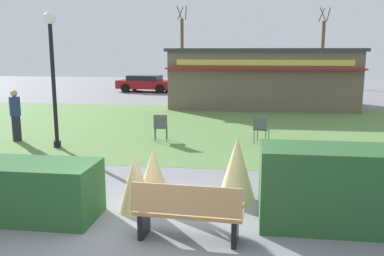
{
  "coord_description": "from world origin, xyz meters",
  "views": [
    {
      "loc": [
        1.67,
        -6.12,
        2.91
      ],
      "look_at": [
        0.31,
        3.58,
        1.08
      ],
      "focal_mm": 38.34,
      "sensor_mm": 36.0,
      "label": 1
    }
  ],
  "objects_px": {
    "park_bench": "(188,212)",
    "tree_left_bg": "(322,52)",
    "person_strolling": "(16,115)",
    "parked_car_west_slot": "(146,83)",
    "tree_right_bg": "(182,50)",
    "food_kiosk": "(261,77)",
    "cafe_chair_east": "(161,125)",
    "trash_bin": "(326,206)",
    "lamppost_mid": "(52,64)",
    "cafe_chair_west": "(261,127)"
  },
  "relations": [
    {
      "from": "person_strolling",
      "to": "parked_car_west_slot",
      "type": "xyz_separation_m",
      "value": [
        0.05,
        17.12,
        -0.22
      ]
    },
    {
      "from": "trash_bin",
      "to": "food_kiosk",
      "type": "relative_size",
      "value": 0.08
    },
    {
      "from": "lamppost_mid",
      "to": "tree_left_bg",
      "type": "bearing_deg",
      "value": 63.93
    },
    {
      "from": "trash_bin",
      "to": "parked_car_west_slot",
      "type": "distance_m",
      "value": 24.42
    },
    {
      "from": "cafe_chair_west",
      "to": "lamppost_mid",
      "type": "bearing_deg",
      "value": -166.71
    },
    {
      "from": "park_bench",
      "to": "cafe_chair_east",
      "type": "height_order",
      "value": "park_bench"
    },
    {
      "from": "lamppost_mid",
      "to": "trash_bin",
      "type": "distance_m",
      "value": 8.96
    },
    {
      "from": "park_bench",
      "to": "trash_bin",
      "type": "relative_size",
      "value": 2.25
    },
    {
      "from": "person_strolling",
      "to": "trash_bin",
      "type": "bearing_deg",
      "value": -9.15
    },
    {
      "from": "lamppost_mid",
      "to": "person_strolling",
      "type": "height_order",
      "value": "lamppost_mid"
    },
    {
      "from": "lamppost_mid",
      "to": "tree_left_bg",
      "type": "relative_size",
      "value": 0.63
    },
    {
      "from": "lamppost_mid",
      "to": "tree_right_bg",
      "type": "relative_size",
      "value": 0.6
    },
    {
      "from": "park_bench",
      "to": "tree_left_bg",
      "type": "xyz_separation_m",
      "value": [
        6.83,
        29.81,
        2.38
      ]
    },
    {
      "from": "lamppost_mid",
      "to": "food_kiosk",
      "type": "height_order",
      "value": "lamppost_mid"
    },
    {
      "from": "cafe_chair_west",
      "to": "person_strolling",
      "type": "relative_size",
      "value": 0.53
    },
    {
      "from": "lamppost_mid",
      "to": "parked_car_west_slot",
      "type": "xyz_separation_m",
      "value": [
        -1.69,
        17.81,
        -1.92
      ]
    },
    {
      "from": "park_bench",
      "to": "lamppost_mid",
      "type": "relative_size",
      "value": 0.43
    },
    {
      "from": "food_kiosk",
      "to": "parked_car_west_slot",
      "type": "xyz_separation_m",
      "value": [
        -8.16,
        6.82,
        -0.9
      ]
    },
    {
      "from": "cafe_chair_east",
      "to": "tree_right_bg",
      "type": "bearing_deg",
      "value": 97.57
    },
    {
      "from": "park_bench",
      "to": "person_strolling",
      "type": "distance_m",
      "value": 9.28
    },
    {
      "from": "tree_left_bg",
      "to": "tree_right_bg",
      "type": "height_order",
      "value": "tree_right_bg"
    },
    {
      "from": "cafe_chair_east",
      "to": "parked_car_west_slot",
      "type": "height_order",
      "value": "parked_car_west_slot"
    },
    {
      "from": "tree_left_bg",
      "to": "tree_right_bg",
      "type": "relative_size",
      "value": 0.95
    },
    {
      "from": "food_kiosk",
      "to": "parked_car_west_slot",
      "type": "relative_size",
      "value": 2.24
    },
    {
      "from": "park_bench",
      "to": "lamppost_mid",
      "type": "distance_m",
      "value": 7.86
    },
    {
      "from": "trash_bin",
      "to": "tree_left_bg",
      "type": "distance_m",
      "value": 29.49
    },
    {
      "from": "park_bench",
      "to": "person_strolling",
      "type": "relative_size",
      "value": 1.02
    },
    {
      "from": "trash_bin",
      "to": "tree_right_bg",
      "type": "height_order",
      "value": "tree_right_bg"
    },
    {
      "from": "park_bench",
      "to": "tree_right_bg",
      "type": "distance_m",
      "value": 30.9
    },
    {
      "from": "cafe_chair_east",
      "to": "parked_car_west_slot",
      "type": "xyz_separation_m",
      "value": [
        -4.67,
        16.48,
        0.12
      ]
    },
    {
      "from": "trash_bin",
      "to": "food_kiosk",
      "type": "height_order",
      "value": "food_kiosk"
    },
    {
      "from": "parked_car_west_slot",
      "to": "tree_left_bg",
      "type": "bearing_deg",
      "value": 24.93
    },
    {
      "from": "tree_left_bg",
      "to": "cafe_chair_west",
      "type": "bearing_deg",
      "value": -103.76
    },
    {
      "from": "cafe_chair_east",
      "to": "tree_right_bg",
      "type": "distance_m",
      "value": 23.64
    },
    {
      "from": "park_bench",
      "to": "parked_car_west_slot",
      "type": "height_order",
      "value": "parked_car_west_slot"
    },
    {
      "from": "park_bench",
      "to": "cafe_chair_west",
      "type": "bearing_deg",
      "value": 79.8
    },
    {
      "from": "park_bench",
      "to": "food_kiosk",
      "type": "height_order",
      "value": "food_kiosk"
    },
    {
      "from": "parked_car_west_slot",
      "to": "park_bench",
      "type": "bearing_deg",
      "value": -74.28
    },
    {
      "from": "tree_left_bg",
      "to": "trash_bin",
      "type": "bearing_deg",
      "value": -99.07
    },
    {
      "from": "food_kiosk",
      "to": "person_strolling",
      "type": "xyz_separation_m",
      "value": [
        -8.21,
        -10.3,
        -0.68
      ]
    },
    {
      "from": "lamppost_mid",
      "to": "person_strolling",
      "type": "bearing_deg",
      "value": 158.28
    },
    {
      "from": "cafe_chair_east",
      "to": "person_strolling",
      "type": "distance_m",
      "value": 4.77
    },
    {
      "from": "park_bench",
      "to": "tree_left_bg",
      "type": "height_order",
      "value": "tree_left_bg"
    },
    {
      "from": "food_kiosk",
      "to": "person_strolling",
      "type": "relative_size",
      "value": 5.75
    },
    {
      "from": "food_kiosk",
      "to": "person_strolling",
      "type": "height_order",
      "value": "food_kiosk"
    },
    {
      "from": "trash_bin",
      "to": "cafe_chair_east",
      "type": "bearing_deg",
      "value": 123.53
    },
    {
      "from": "lamppost_mid",
      "to": "tree_right_bg",
      "type": "xyz_separation_m",
      "value": [
        -0.12,
        24.63,
        0.47
      ]
    },
    {
      "from": "lamppost_mid",
      "to": "tree_right_bg",
      "type": "bearing_deg",
      "value": 90.28
    },
    {
      "from": "food_kiosk",
      "to": "tree_left_bg",
      "type": "relative_size",
      "value": 1.51
    },
    {
      "from": "food_kiosk",
      "to": "parked_car_west_slot",
      "type": "distance_m",
      "value": 10.67
    }
  ]
}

